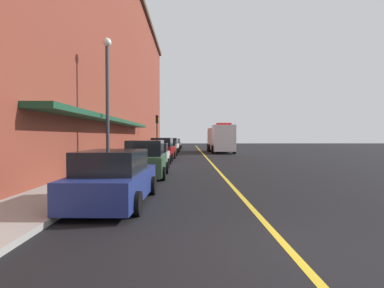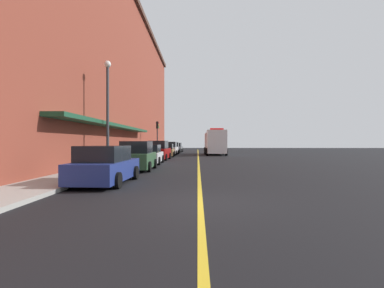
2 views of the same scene
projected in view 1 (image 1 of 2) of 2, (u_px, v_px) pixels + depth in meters
ground_plane at (206, 157)px, 30.29m from camera, size 112.00×112.00×0.00m
sidewalk_left at (144, 156)px, 30.19m from camera, size 2.40×70.00×0.15m
lane_center_stripe at (206, 157)px, 30.29m from camera, size 0.16×70.00×0.01m
brick_building_left at (66, 59)px, 28.83m from camera, size 13.36×64.00×18.82m
parked_car_0 at (114, 179)px, 9.10m from camera, size 2.20×4.64×1.63m
parked_car_1 at (146, 160)px, 15.14m from camera, size 2.13×4.15×1.84m
parked_car_2 at (155, 155)px, 20.61m from camera, size 2.15×4.58×1.57m
parked_car_3 at (162, 150)px, 26.03m from camera, size 2.17×4.63×1.92m
parked_car_4 at (168, 148)px, 32.39m from camera, size 2.07×4.65×1.56m
parked_car_5 at (171, 146)px, 38.14m from camera, size 2.20×4.39×1.82m
parked_car_6 at (173, 145)px, 43.38m from camera, size 2.05×4.27×1.75m
parked_car_7 at (175, 144)px, 49.30m from camera, size 2.21×4.53×1.66m
box_truck at (220, 139)px, 38.33m from camera, size 2.94×9.17×3.60m
parking_meter_0 at (164, 143)px, 45.00m from camera, size 0.14×0.18×1.33m
parking_meter_1 at (143, 149)px, 24.10m from camera, size 0.14×0.18×1.33m
parking_meter_2 at (143, 149)px, 24.13m from camera, size 0.14×0.18×1.33m
parking_meter_3 at (141, 149)px, 22.74m from camera, size 0.14×0.18×1.33m
street_lamp_left at (107, 91)px, 15.49m from camera, size 0.44×0.44×6.94m
traffic_light_near at (157, 127)px, 34.46m from camera, size 0.38×0.36×4.30m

